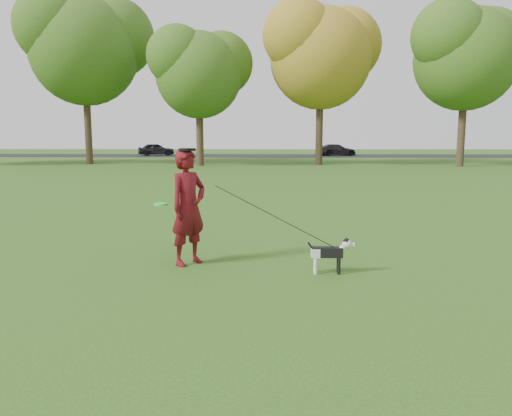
{
  "coord_description": "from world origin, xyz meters",
  "views": [
    {
      "loc": [
        0.53,
        -7.8,
        2.15
      ],
      "look_at": [
        0.34,
        0.15,
        0.95
      ],
      "focal_mm": 35.0,
      "sensor_mm": 36.0,
      "label": 1
    }
  ],
  "objects_px": {
    "man": "(188,207)",
    "car_left": "(156,149)",
    "dog": "(331,251)",
    "car_right": "(337,150)"
  },
  "relations": [
    {
      "from": "man",
      "to": "dog",
      "type": "height_order",
      "value": "man"
    },
    {
      "from": "man",
      "to": "car_left",
      "type": "distance_m",
      "value": 40.9
    },
    {
      "from": "dog",
      "to": "car_left",
      "type": "xyz_separation_m",
      "value": [
        -11.7,
        40.3,
        0.26
      ]
    },
    {
      "from": "man",
      "to": "dog",
      "type": "bearing_deg",
      "value": -62.92
    },
    {
      "from": "car_left",
      "to": "man",
      "type": "bearing_deg",
      "value": 174.14
    },
    {
      "from": "car_left",
      "to": "car_right",
      "type": "distance_m",
      "value": 17.23
    },
    {
      "from": "dog",
      "to": "man",
      "type": "bearing_deg",
      "value": 167.36
    },
    {
      "from": "man",
      "to": "dog",
      "type": "xyz_separation_m",
      "value": [
        2.27,
        -0.51,
        -0.6
      ]
    },
    {
      "from": "man",
      "to": "car_left",
      "type": "height_order",
      "value": "man"
    },
    {
      "from": "man",
      "to": "car_left",
      "type": "bearing_deg",
      "value": 53.05
    }
  ]
}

